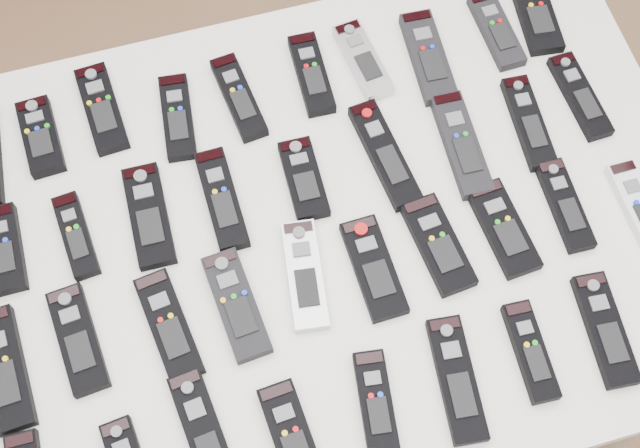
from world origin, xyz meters
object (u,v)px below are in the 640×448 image
object	(u,v)px
remote_27	(565,205)
remote_35	(530,352)
remote_20	(78,340)
table	(320,243)
remote_14	(304,179)
remote_13	(222,200)
remote_5	(312,74)
remote_26	(503,228)
remote_11	(76,236)
remote_34	(457,379)
remote_2	(102,109)
remote_9	(536,13)
remote_8	(496,30)
remote_12	(149,216)
remote_19	(4,370)
remote_32	(292,439)
remote_3	(178,117)
remote_33	(376,403)
remote_23	(305,275)
remote_6	(363,61)
remote_16	(461,145)
remote_31	(207,440)
remote_15	(385,155)
remote_1	(41,137)
remote_21	(169,326)
remote_4	(239,97)
remote_17	(528,123)
remote_24	(374,268)
remote_18	(580,96)
remote_7	(428,57)
remote_22	(236,305)
remote_10	(4,249)
remote_36	(605,330)
remote_25	(438,245)

from	to	relation	value
remote_27	remote_35	size ratio (longest dim) A/B	1.04
remote_20	table	bearing A→B (deg)	5.80
remote_14	remote_13	bearing A→B (deg)	-178.31
remote_5	remote_26	distance (m)	0.42
remote_11	remote_34	bearing A→B (deg)	-42.84
remote_2	remote_5	world-z (taller)	remote_5
remote_5	remote_9	bearing A→B (deg)	4.34
remote_8	remote_12	size ratio (longest dim) A/B	0.89
remote_19	remote_32	xyz separation A→B (m)	(0.39, -0.22, -0.00)
remote_3	remote_5	size ratio (longest dim) A/B	1.02
remote_13	remote_33	world-z (taller)	remote_13
table	remote_23	bearing A→B (deg)	-121.71
remote_6	remote_16	bearing A→B (deg)	-68.99
remote_11	remote_31	bearing A→B (deg)	-76.44
remote_14	remote_12	bearing A→B (deg)	-179.42
remote_16	remote_27	size ratio (longest dim) A/B	1.21
remote_15	remote_35	bearing A→B (deg)	-80.28
remote_12	remote_6	bearing A→B (deg)	25.94
remote_1	remote_3	xyz separation A→B (m)	(0.23, -0.02, -0.00)
remote_19	remote_3	bearing A→B (deg)	42.97
remote_33	remote_5	bearing A→B (deg)	91.54
remote_32	remote_21	bearing A→B (deg)	118.08
remote_4	remote_17	distance (m)	0.49
remote_12	remote_24	distance (m)	0.37
remote_9	remote_34	distance (m)	0.70
remote_24	remote_18	bearing A→B (deg)	23.85
remote_6	remote_21	world-z (taller)	remote_6
remote_19	remote_34	size ratio (longest dim) A/B	1.00
remote_7	remote_17	size ratio (longest dim) A/B	1.05
remote_23	remote_20	bearing A→B (deg)	-171.15
remote_9	remote_33	bearing A→B (deg)	-122.90
remote_4	remote_22	size ratio (longest dim) A/B	0.95
remote_22	remote_31	distance (m)	0.21
remote_4	remote_15	bearing A→B (deg)	-46.99
remote_20	remote_32	size ratio (longest dim) A/B	1.03
remote_1	remote_15	xyz separation A→B (m)	(0.54, -0.19, 0.00)
remote_9	remote_18	bearing A→B (deg)	-81.11
remote_6	remote_24	world-z (taller)	remote_6
remote_16	remote_4	bearing A→B (deg)	152.63
remote_32	remote_33	xyz separation A→B (m)	(0.13, 0.02, -0.00)
table	remote_10	xyz separation A→B (m)	(-0.49, 0.10, 0.07)
remote_10	remote_36	xyz separation A→B (m)	(0.86, -0.38, -0.00)
remote_15	remote_31	world-z (taller)	remote_15
remote_4	remote_35	bearing A→B (deg)	-67.13
remote_15	remote_25	xyz separation A→B (m)	(0.03, -0.18, -0.00)
remote_10	remote_13	xyz separation A→B (m)	(0.35, -0.01, 0.00)
remote_19	remote_32	bearing A→B (deg)	-32.73
remote_22	remote_3	bearing A→B (deg)	87.55
remote_31	remote_34	bearing A→B (deg)	-8.66
remote_33	remote_27	bearing A→B (deg)	37.68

